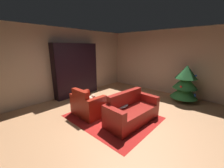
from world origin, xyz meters
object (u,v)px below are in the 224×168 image
object	(u,v)px
couch_red	(131,112)
book_stack_on_table	(117,102)
armchair_red	(87,105)
bottle_on_table	(119,99)
bookshelf_unit	(79,70)
decorated_tree	(185,83)
coffee_table	(118,105)

from	to	relation	value
couch_red	book_stack_on_table	world-z (taller)	couch_red
armchair_red	couch_red	xyz separation A→B (m)	(1.23, 0.59, -0.02)
couch_red	bottle_on_table	distance (m)	0.54
bookshelf_unit	bottle_on_table	world-z (taller)	bookshelf_unit
bottle_on_table	book_stack_on_table	bearing A→B (deg)	-73.51
couch_red	decorated_tree	xyz separation A→B (m)	(0.63, 2.60, 0.44)
couch_red	bottle_on_table	world-z (taller)	couch_red
book_stack_on_table	bottle_on_table	xyz separation A→B (m)	(-0.05, 0.17, 0.04)
bottle_on_table	coffee_table	bearing A→B (deg)	-64.52
bookshelf_unit	decorated_tree	xyz separation A→B (m)	(3.69, 2.19, -0.37)
armchair_red	book_stack_on_table	bearing A→B (deg)	28.78
couch_red	decorated_tree	bearing A→B (deg)	76.40
armchair_red	bottle_on_table	world-z (taller)	armchair_red
couch_red	book_stack_on_table	distance (m)	0.50
bookshelf_unit	armchair_red	distance (m)	2.23
couch_red	book_stack_on_table	size ratio (longest dim) A/B	7.71
book_stack_on_table	decorated_tree	bearing A→B (deg)	69.04
couch_red	decorated_tree	size ratio (longest dim) A/B	1.20
armchair_red	couch_red	bearing A→B (deg)	25.70
couch_red	decorated_tree	distance (m)	2.72
coffee_table	bottle_on_table	world-z (taller)	bottle_on_table
bottle_on_table	decorated_tree	xyz separation A→B (m)	(1.11, 2.58, 0.18)
bookshelf_unit	book_stack_on_table	world-z (taller)	bookshelf_unit
bookshelf_unit	book_stack_on_table	size ratio (longest dim) A/B	10.05
bookshelf_unit	decorated_tree	size ratio (longest dim) A/B	1.57
bookshelf_unit	armchair_red	world-z (taller)	bookshelf_unit
book_stack_on_table	bottle_on_table	bearing A→B (deg)	106.49
book_stack_on_table	coffee_table	bearing A→B (deg)	46.18
bookshelf_unit	decorated_tree	bearing A→B (deg)	30.70
bookshelf_unit	couch_red	xyz separation A→B (m)	(3.06, -0.41, -0.81)
armchair_red	bottle_on_table	xyz separation A→B (m)	(0.75, 0.61, 0.24)
coffee_table	book_stack_on_table	size ratio (longest dim) A/B	2.80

